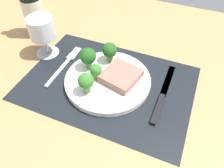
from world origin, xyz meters
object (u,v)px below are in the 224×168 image
steak (121,76)px  wine_bottle (32,5)px  knife (162,97)px  plate (108,80)px  wine_glass (42,30)px  fork (64,65)px

steak → wine_bottle: 39.03cm
steak → knife: size_ratio=0.42×
plate → knife: plate is taller
wine_glass → knife: bearing=-6.4°
steak → plate: bearing=-156.8°
fork → wine_bottle: size_ratio=0.63×
plate → wine_glass: (-23.71, 4.97, 7.48)cm
fork → wine_glass: (-8.51, 3.55, 8.03)cm
plate → knife: 15.65cm
steak → fork: (-18.58, -0.03, -2.43)cm
plate → wine_bottle: bearing=158.0°
plate → knife: (15.63, 0.53, -0.50)cm
fork → knife: 30.85cm
plate → knife: size_ratio=1.05×
wine_bottle → plate: bearing=-22.0°
plate → fork: 15.28cm
plate → wine_bottle: 36.87cm
plate → steak: (3.38, 1.45, 1.88)cm
steak → wine_glass: 27.89cm
knife → fork: bearing=175.6°
wine_bottle → wine_glass: (9.25, -8.31, -2.32)cm
knife → wine_bottle: wine_bottle is taller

